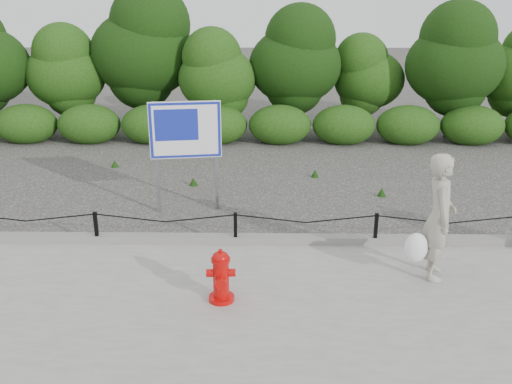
% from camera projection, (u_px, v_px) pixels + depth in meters
% --- Properties ---
extents(ground, '(90.00, 90.00, 0.00)m').
position_uv_depth(ground, '(236.00, 248.00, 9.79)').
color(ground, '#2D2B28').
rests_on(ground, ground).
extents(sidewalk, '(14.00, 4.00, 0.08)m').
position_uv_depth(sidewalk, '(229.00, 304.00, 7.89)').
color(sidewalk, gray).
rests_on(sidewalk, ground).
extents(curb, '(14.00, 0.22, 0.14)m').
position_uv_depth(curb, '(236.00, 239.00, 9.78)').
color(curb, slate).
rests_on(curb, sidewalk).
extents(chain_barrier, '(10.06, 0.06, 0.60)m').
position_uv_depth(chain_barrier, '(235.00, 224.00, 9.63)').
color(chain_barrier, black).
rests_on(chain_barrier, sidewalk).
extents(treeline, '(20.13, 3.63, 4.67)m').
position_uv_depth(treeline, '(239.00, 61.00, 17.44)').
color(treeline, black).
rests_on(treeline, ground).
extents(fire_hydrant, '(0.43, 0.43, 0.81)m').
position_uv_depth(fire_hydrant, '(221.00, 277.00, 7.78)').
color(fire_hydrant, '#BB0807').
rests_on(fire_hydrant, sidewalk).
extents(pedestrian, '(0.83, 0.81, 2.01)m').
position_uv_depth(pedestrian, '(438.00, 219.00, 8.30)').
color(pedestrian, '#A19C8A').
rests_on(pedestrian, sidewalk).
extents(advertising_sign, '(1.45, 0.32, 2.33)m').
position_uv_depth(advertising_sign, '(185.00, 135.00, 10.99)').
color(advertising_sign, slate).
rests_on(advertising_sign, ground).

